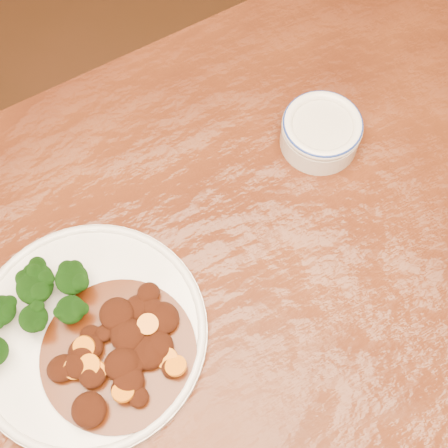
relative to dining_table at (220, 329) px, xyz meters
name	(u,v)px	position (x,y,z in m)	size (l,w,h in m)	color
ground	(222,405)	(0.00, 0.00, -0.67)	(4.00, 4.00, 0.00)	#402510
dining_table	(220,329)	(0.00, 0.00, 0.00)	(1.59, 1.05, 0.75)	#56250F
dinner_plate	(89,333)	(-0.17, 0.04, 0.09)	(0.31, 0.31, 0.02)	silver
broccoli_florets	(36,301)	(-0.21, 0.10, 0.12)	(0.16, 0.11, 0.05)	#5B8544
mince_stew	(121,350)	(-0.14, 0.00, 0.11)	(0.20, 0.20, 0.04)	#4D2008
dip_bowl	(321,131)	(0.24, 0.18, 0.11)	(0.12, 0.12, 0.05)	silver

